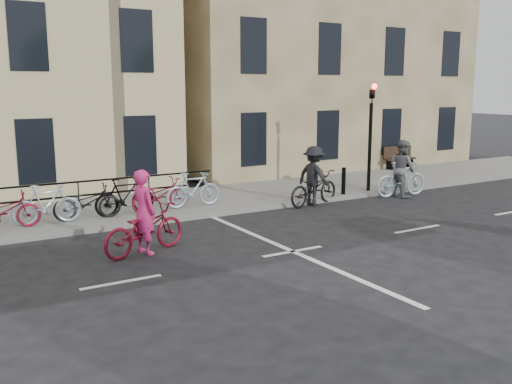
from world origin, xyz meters
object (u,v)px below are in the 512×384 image
traffic_light (371,124)px  cyclist_grey (402,174)px  cyclist_dark (314,182)px  cyclist_pink (144,225)px  bench (399,156)px

traffic_light → cyclist_grey: 2.00m
traffic_light → cyclist_grey: bearing=-48.5°
traffic_light → cyclist_dark: size_ratio=1.76×
traffic_light → cyclist_grey: size_ratio=1.89×
cyclist_pink → cyclist_dark: cyclist_pink is taller
cyclist_dark → bench: bearing=-75.8°
traffic_light → cyclist_dark: (-2.70, -0.44, -1.72)m
cyclist_pink → cyclist_grey: (9.86, 1.90, 0.12)m
bench → cyclist_dark: cyclist_dark is taller
cyclist_grey → cyclist_dark: cyclist_grey is taller
cyclist_dark → cyclist_pink: bearing=96.7°
cyclist_grey → bench: bearing=-36.9°
bench → cyclist_grey: (-4.07, -4.22, 0.11)m
traffic_light → bench: size_ratio=2.44×
traffic_light → cyclist_grey: (0.73, -0.82, -1.67)m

